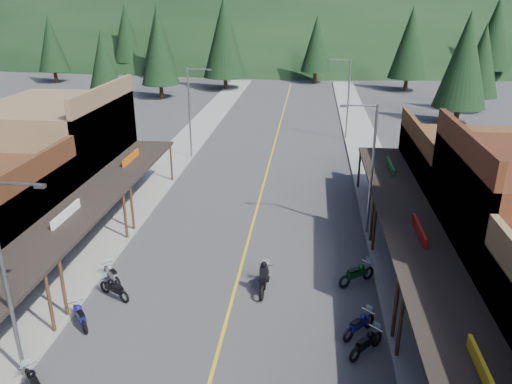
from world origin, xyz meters
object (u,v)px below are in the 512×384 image
(streetlight_2, at_px, (370,164))
(bike_west_6, at_px, (80,315))
(pine_4, at_px, (410,43))
(pine_11, at_px, (465,60))
(pine_1, at_px, (158,36))
(streetlight_1, at_px, (191,109))
(bike_east_8, at_px, (357,273))
(pine_7, at_px, (126,33))
(pedestrian_east_a, at_px, (419,319))
(streetlight_3, at_px, (347,96))
(pine_8, at_px, (104,64))
(pine_0, at_px, (51,43))
(bike_east_6, at_px, (366,342))
(pine_9, at_px, (482,60))
(pine_3, at_px, (316,44))
(bike_west_5, at_px, (34,383))
(bike_west_7, at_px, (114,288))
(rider_on_bike, at_px, (264,279))
(pine_5, at_px, (495,33))
(bike_west_8, at_px, (112,273))
(shop_west_3, at_px, (60,153))
(pine_2, at_px, (224,37))
(streetlight_0, at_px, (8,275))
(pine_10, at_px, (159,50))
(bike_east_7, at_px, (359,323))
(pedestrian_east_b, at_px, (376,197))

(streetlight_2, relative_size, bike_west_6, 4.11)
(pine_4, height_order, pine_11, pine_4)
(pine_1, xyz_separation_m, pine_4, (42.00, -10.00, 0.00))
(streetlight_1, height_order, bike_east_8, streetlight_1)
(pine_7, bearing_deg, pedestrian_east_a, -62.76)
(pine_11, xyz_separation_m, bike_east_8, (-13.97, -35.90, -6.56))
(streetlight_3, relative_size, pine_7, 0.64)
(pine_8, distance_m, bike_east_8, 47.44)
(pine_0, bearing_deg, bike_east_6, -54.84)
(pine_9, bearing_deg, pine_3, 133.60)
(streetlight_3, xyz_separation_m, bike_west_5, (-13.11, -36.90, -3.88))
(pine_3, bearing_deg, bike_west_7, -98.25)
(pine_11, bearing_deg, rider_on_bike, -116.56)
(streetlight_1, relative_size, pine_5, 0.57)
(bike_west_8, bearing_deg, streetlight_2, -15.65)
(pine_8, height_order, rider_on_bike, pine_8)
(shop_west_3, distance_m, bike_west_6, 16.16)
(pine_3, distance_m, pine_11, 32.26)
(pine_2, bearing_deg, streetlight_2, -71.27)
(streetlight_0, xyz_separation_m, streetlight_2, (13.90, 14.00, 0.00))
(streetlight_1, bearing_deg, bike_east_6, -62.89)
(pine_10, relative_size, bike_east_8, 5.28)
(pine_7, bearing_deg, pine_9, -28.97)
(bike_west_6, relative_size, pedestrian_east_a, 1.09)
(shop_west_3, relative_size, bike_west_6, 5.60)
(pedestrian_east_a, bearing_deg, pine_9, 138.11)
(bike_west_5, distance_m, bike_east_7, 12.91)
(pine_0, relative_size, bike_west_5, 5.43)
(streetlight_0, distance_m, bike_east_7, 13.91)
(pine_10, xyz_separation_m, bike_east_6, (23.99, -53.28, -6.21))
(bike_west_5, bearing_deg, pine_4, 25.16)
(streetlight_2, relative_size, pine_0, 0.73)
(pine_3, height_order, pedestrian_east_a, pine_3)
(shop_west_3, bearing_deg, pine_5, 51.79)
(pine_3, bearing_deg, bike_east_8, -88.18)
(bike_east_8, distance_m, pedestrian_east_a, 4.81)
(streetlight_1, relative_size, bike_east_6, 3.97)
(bike_west_5, relative_size, bike_west_8, 1.08)
(pine_7, bearing_deg, streetlight_1, -65.12)
(pine_3, xyz_separation_m, bike_west_5, (-10.16, -72.90, -5.90))
(streetlight_0, xyz_separation_m, pine_0, (-33.05, 68.00, 2.02))
(shop_west_3, relative_size, bike_east_7, 5.47)
(streetlight_3, bearing_deg, rider_on_bike, -100.70)
(shop_west_3, xyz_separation_m, bike_west_7, (8.14, -11.78, -2.95))
(pine_9, bearing_deg, bike_west_8, -124.49)
(pine_8, relative_size, bike_west_7, 5.03)
(bike_east_7, relative_size, pedestrian_east_b, 1.22)
(pine_0, xyz_separation_m, pine_5, (74.00, 10.00, 1.51))
(pine_11, relative_size, rider_on_bike, 5.30)
(streetlight_3, xyz_separation_m, bike_east_7, (-1.15, -32.05, -3.89))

